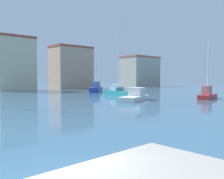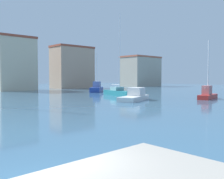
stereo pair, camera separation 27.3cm
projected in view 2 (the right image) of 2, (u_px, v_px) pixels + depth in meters
The scene contains 8 objects.
water at pixel (78, 101), 30.27m from camera, with size 160.00×160.00×0.00m, color #38607F.
sailboat_teal_near_pier at pixel (119, 92), 39.18m from camera, with size 3.86×7.81×12.49m.
motorboat_white_far_left at pixel (135, 96), 31.26m from camera, with size 6.30×4.14×1.55m.
sailboat_red_mid_harbor at pixel (208, 94), 33.04m from camera, with size 4.98×2.35×7.60m.
sailboat_blue_far_right at pixel (97, 88), 49.86m from camera, with size 5.92×5.71×7.30m.
warehouse_block at pixel (12, 64), 55.35m from camera, with size 8.07×8.23×11.61m.
waterfront_apartments at pixel (72, 67), 66.53m from camera, with size 10.51×6.07×10.96m.
yacht_club at pixel (141, 71), 82.32m from camera, with size 12.17×7.87×9.61m.
Camera 2 is at (-2.38, -5.01, 2.80)m, focal length 40.67 mm.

